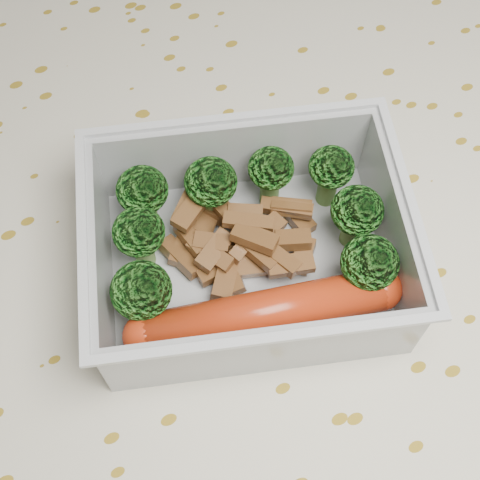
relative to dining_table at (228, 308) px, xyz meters
name	(u,v)px	position (x,y,z in m)	size (l,w,h in m)	color
ground_plane	(235,466)	(0.00, 0.00, -0.67)	(4.00, 4.00, 0.00)	olive
dining_table	(228,308)	(0.00, 0.00, 0.00)	(1.40, 0.90, 0.75)	brown
tablecloth	(227,280)	(0.00, 0.00, 0.05)	(1.46, 0.96, 0.19)	silver
lunch_container	(248,253)	(0.01, -0.02, 0.11)	(0.22, 0.20, 0.07)	silver
broccoli_florets	(242,220)	(0.01, 0.00, 0.13)	(0.17, 0.13, 0.05)	#608C3F
meat_pile	(237,241)	(0.01, 0.00, 0.11)	(0.10, 0.08, 0.03)	brown
sausage	(265,312)	(0.00, -0.05, 0.11)	(0.16, 0.06, 0.03)	#B73010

